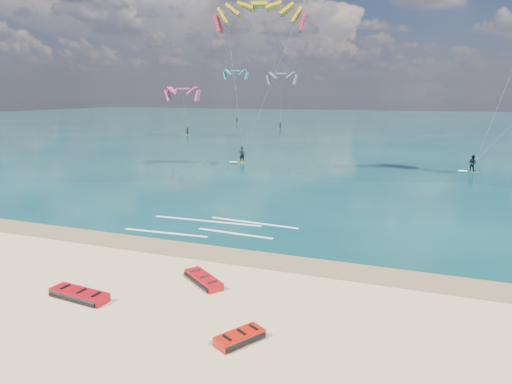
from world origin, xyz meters
TOP-DOWN VIEW (x-y plane):
  - ground at (0.00, 40.00)m, footprint 320.00×320.00m
  - wet_sand_strip at (0.00, 3.00)m, footprint 320.00×2.40m
  - sea at (0.00, 104.00)m, footprint 320.00×200.00m
  - packed_kite_left at (-0.15, -3.67)m, footprint 2.84×1.36m
  - packed_kite_mid at (3.77, -0.57)m, footprint 2.67×2.33m
  - packed_kite_right at (7.04, -4.41)m, footprint 1.81×2.10m
  - kitesurfer_main at (-5.06, 27.79)m, footprint 12.33×10.40m
  - shoreline_foam at (0.64, 7.20)m, footprint 9.71×4.39m
  - distant_kites at (-13.42, 76.94)m, footprint 70.73×38.83m

SIDE VIEW (x-z plane):
  - ground at x=0.00m, z-range 0.00..0.00m
  - packed_kite_left at x=-0.15m, z-range -0.20..0.20m
  - packed_kite_mid at x=3.77m, z-range -0.19..0.19m
  - packed_kite_right at x=7.04m, z-range -0.18..0.18m
  - wet_sand_strip at x=0.00m, z-range 0.00..0.01m
  - sea at x=0.00m, z-range 0.00..0.04m
  - shoreline_foam at x=0.64m, z-range 0.04..0.05m
  - distant_kites at x=-13.42m, z-range -0.97..12.59m
  - kitesurfer_main at x=-5.06m, z-range 0.11..17.54m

